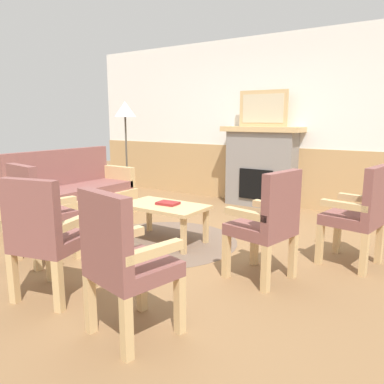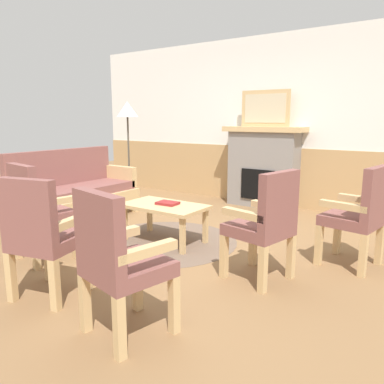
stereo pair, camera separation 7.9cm
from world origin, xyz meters
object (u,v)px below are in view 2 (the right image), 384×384
(armchair_front_left, at_px, (42,233))
(couch, at_px, (74,192))
(armchair_near_fireplace, at_px, (266,221))
(armchair_front_center, at_px, (118,258))
(fireplace, at_px, (263,166))
(book_on_table, at_px, (168,203))
(armchair_by_window_left, at_px, (360,212))
(floor_lamp_by_couch, at_px, (128,116))
(framed_picture, at_px, (265,108))
(coffee_table, at_px, (164,209))
(armchair_corner_left, at_px, (37,208))

(armchair_front_left, bearing_deg, couch, 136.50)
(armchair_near_fireplace, height_order, armchair_front_center, same)
(armchair_front_left, distance_m, armchair_front_center, 0.88)
(fireplace, xyz_separation_m, book_on_table, (-0.13, -2.30, -0.20))
(book_on_table, distance_m, armchair_by_window_left, 2.01)
(armchair_near_fireplace, bearing_deg, floor_lamp_by_couch, 152.78)
(couch, xyz_separation_m, armchair_front_center, (2.62, -1.70, 0.14))
(framed_picture, height_order, armchair_by_window_left, framed_picture)
(armchair_near_fireplace, height_order, floor_lamp_by_couch, floor_lamp_by_couch)
(coffee_table, bearing_deg, book_on_table, 40.30)
(armchair_near_fireplace, relative_size, floor_lamp_by_couch, 0.58)
(armchair_front_center, relative_size, floor_lamp_by_couch, 0.58)
(framed_picture, bearing_deg, armchair_near_fireplace, -65.13)
(book_on_table, height_order, armchair_front_left, armchair_front_left)
(armchair_front_left, bearing_deg, armchair_by_window_left, 48.28)
(framed_picture, relative_size, couch, 0.44)
(coffee_table, distance_m, armchair_front_left, 1.65)
(armchair_corner_left, distance_m, floor_lamp_by_couch, 2.90)
(fireplace, relative_size, armchair_front_left, 1.33)
(armchair_by_window_left, relative_size, armchair_front_center, 1.00)
(couch, height_order, armchair_near_fireplace, same)
(framed_picture, height_order, book_on_table, framed_picture)
(couch, relative_size, floor_lamp_by_couch, 1.07)
(coffee_table, bearing_deg, fireplace, 86.15)
(couch, height_order, armchair_corner_left, same)
(armchair_near_fireplace, distance_m, armchair_by_window_left, 1.00)
(armchair_near_fireplace, bearing_deg, armchair_front_center, -106.67)
(coffee_table, distance_m, book_on_table, 0.08)
(fireplace, relative_size, couch, 0.72)
(book_on_table, bearing_deg, armchair_front_left, -87.13)
(couch, xyz_separation_m, floor_lamp_by_couch, (-0.20, 1.30, 1.05))
(armchair_front_left, bearing_deg, armchair_corner_left, 149.07)
(framed_picture, relative_size, armchair_near_fireplace, 0.82)
(framed_picture, xyz_separation_m, armchair_corner_left, (-0.82, -3.50, -1.02))
(fireplace, xyz_separation_m, armchair_near_fireplace, (1.23, -2.66, -0.11))
(fireplace, distance_m, armchair_front_left, 3.96)
(fireplace, bearing_deg, armchair_by_window_left, -45.45)
(armchair_front_center, relative_size, armchair_corner_left, 1.00)
(armchair_by_window_left, relative_size, armchair_corner_left, 1.00)
(fireplace, relative_size, armchair_corner_left, 1.33)
(couch, xyz_separation_m, coffee_table, (1.63, -0.02, -0.01))
(armchair_corner_left, bearing_deg, framed_picture, 76.84)
(fireplace, bearing_deg, book_on_table, -93.17)
(armchair_near_fireplace, bearing_deg, framed_picture, 114.87)
(book_on_table, xyz_separation_m, floor_lamp_by_couch, (-1.86, 1.30, 1.00))
(floor_lamp_by_couch, bearing_deg, armchair_corner_left, -64.93)
(armchair_near_fireplace, relative_size, armchair_by_window_left, 1.00)
(coffee_table, xyz_separation_m, armchair_near_fireplace, (1.39, -0.33, 0.15))
(armchair_by_window_left, bearing_deg, couch, -172.92)
(floor_lamp_by_couch, bearing_deg, armchair_by_window_left, -12.60)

